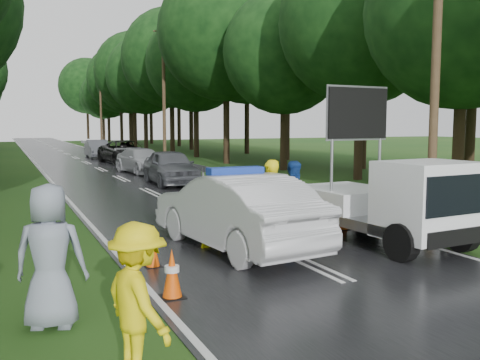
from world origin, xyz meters
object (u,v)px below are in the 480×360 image
police_sedan (235,212)px  queue_car_second (142,161)px  officer (270,201)px  civilian (295,196)px  queue_car_first (171,167)px  queue_car_fourth (98,149)px  work_truck (389,202)px  barrier (242,211)px  queue_car_third (126,152)px

police_sedan → queue_car_second: 19.17m
officer → civilian: (1.27, 1.00, -0.07)m
queue_car_first → queue_car_fourth: queue_car_first is taller
work_truck → queue_car_first: 14.08m
officer → queue_car_first: bearing=-108.9°
civilian → queue_car_fourth: civilian is taller
queue_car_fourth → queue_car_first: bearing=-89.3°
work_truck → queue_car_fourth: (-1.02, 34.41, -0.27)m
barrier → queue_car_second: queue_car_second is taller
barrier → officer: (0.59, -0.33, 0.25)m
queue_car_third → work_truck: bearing=-95.6°
barrier → officer: officer is taller
civilian → queue_car_second: size_ratio=0.38×
queue_car_second → queue_car_fourth: (-0.14, 14.37, 0.04)m
barrier → queue_car_third: queue_car_third is taller
queue_car_second → queue_car_third: (0.70, 7.66, 0.10)m
barrier → civilian: bearing=4.4°
queue_car_first → police_sedan: bearing=-98.0°
civilian → police_sedan: bearing=-166.5°
police_sedan → work_truck: (3.45, -1.04, 0.15)m
queue_car_first → queue_car_second: bearing=91.1°
civilian → queue_car_second: civilian is taller
work_truck → civilian: 2.61m
officer → queue_car_first: 12.77m
police_sedan → barrier: size_ratio=2.33×
police_sedan → work_truck: work_truck is taller
barrier → queue_car_second: size_ratio=0.47×
police_sedan → queue_car_fourth: bearing=-101.0°
queue_car_first → queue_car_second: (0.15, 6.00, -0.11)m
civilian → queue_car_first: (0.12, 11.70, -0.11)m
police_sedan → civilian: bearing=-157.3°
officer → queue_car_fourth: 33.09m
police_sedan → barrier: bearing=-131.9°
barrier → queue_car_third: bearing=68.3°
barrier → queue_car_third: (2.83, 26.03, 0.07)m
work_truck → officer: work_truck is taller
queue_car_first → queue_car_third: 13.69m
civilian → officer: bearing=-157.8°
work_truck → barrier: work_truck is taller
queue_car_first → queue_car_second: queue_car_first is taller
officer → queue_car_third: officer is taller
police_sedan → queue_car_second: bearing=-104.5°
queue_car_second → officer: bearing=-102.7°
barrier → officer: bearing=-44.5°
barrier → queue_car_third: 26.19m
officer → civilian: size_ratio=1.07×
barrier → queue_car_second: 18.49m
work_truck → queue_car_second: (-0.88, 20.04, -0.30)m
work_truck → officer: size_ratio=2.42×
queue_car_first → barrier: bearing=-96.6°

